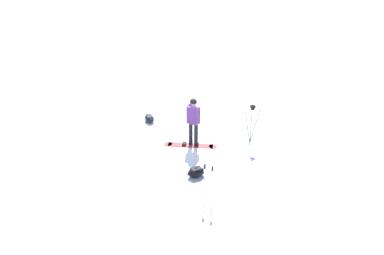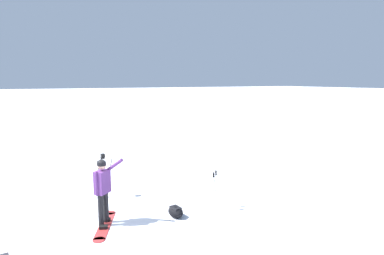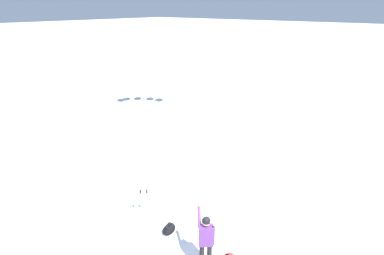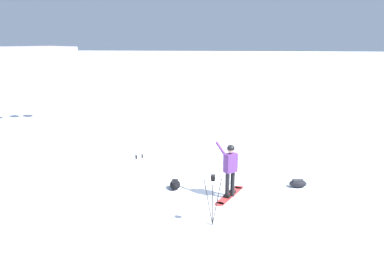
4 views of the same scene
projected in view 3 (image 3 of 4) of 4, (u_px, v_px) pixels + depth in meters
name	position (u px, v px, depth m)	size (l,w,h in m)	color
snowboarder	(206.00, 237.00, 9.15)	(0.76, 0.55, 1.81)	black
gear_bag_small	(169.00, 229.00, 10.95)	(0.44, 0.59, 0.30)	black
ski_poles	(144.00, 199.00, 11.51)	(0.27, 0.27, 1.17)	gray
distant_ridge	(141.00, 35.00, 61.24)	(34.70, 38.18, 3.79)	#AD9EC0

